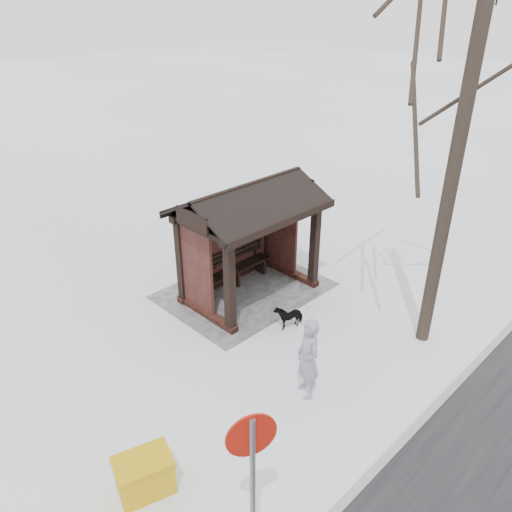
{
  "coord_description": "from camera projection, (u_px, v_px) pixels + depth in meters",
  "views": [
    {
      "loc": [
        7.86,
        8.18,
        7.03
      ],
      "look_at": [
        0.57,
        0.8,
        1.63
      ],
      "focal_mm": 35.0,
      "sensor_mm": 36.0,
      "label": 1
    }
  ],
  "objects": [
    {
      "name": "grit_bin",
      "position": [
        144.0,
        475.0,
        7.84
      ],
      "size": [
        1.03,
        0.85,
        0.69
      ],
      "rotation": [
        0.0,
        0.0,
        -0.3
      ],
      "color": "#BF920B",
      "rests_on": "ground"
    },
    {
      "name": "ground",
      "position": [
        250.0,
        293.0,
        13.3
      ],
      "size": [
        120.0,
        120.0,
        0.0
      ],
      "primitive_type": "plane",
      "color": "white",
      "rests_on": "ground"
    },
    {
      "name": "pedestrian",
      "position": [
        308.0,
        359.0,
        9.55
      ],
      "size": [
        0.63,
        0.74,
        1.73
      ],
      "primitive_type": "imported",
      "rotation": [
        0.0,
        0.0,
        1.16
      ],
      "color": "gray",
      "rests_on": "ground"
    },
    {
      "name": "road_sign",
      "position": [
        252.0,
        460.0,
        6.25
      ],
      "size": [
        0.63,
        0.3,
        2.63
      ],
      "rotation": [
        0.0,
        0.0,
        -0.42
      ],
      "color": "gray",
      "rests_on": "ground"
    },
    {
      "name": "kerb",
      "position": [
        444.0,
        398.0,
        9.83
      ],
      "size": [
        120.0,
        0.15,
        0.06
      ],
      "primitive_type": "cube",
      "color": "gray",
      "rests_on": "ground"
    },
    {
      "name": "tree_near",
      "position": [
        476.0,
        53.0,
        8.74
      ],
      "size": [
        3.42,
        3.42,
        9.03
      ],
      "color": "black",
      "rests_on": "ground"
    },
    {
      "name": "trampled_patch",
      "position": [
        245.0,
        290.0,
        13.42
      ],
      "size": [
        4.2,
        3.2,
        0.02
      ],
      "primitive_type": "cube",
      "color": "#98989D",
      "rests_on": "ground"
    },
    {
      "name": "bus_shelter",
      "position": [
        245.0,
        217.0,
        12.4
      ],
      "size": [
        3.6,
        2.4,
        3.09
      ],
      "color": "#331712",
      "rests_on": "ground"
    },
    {
      "name": "dog",
      "position": [
        289.0,
        316.0,
        11.86
      ],
      "size": [
        0.75,
        0.49,
        0.58
      ],
      "primitive_type": "imported",
      "rotation": [
        0.0,
        0.0,
        1.29
      ],
      "color": "black",
      "rests_on": "ground"
    }
  ]
}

